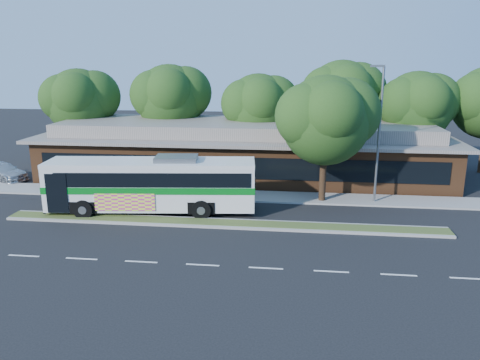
{
  "coord_description": "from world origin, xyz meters",
  "views": [
    {
      "loc": [
        4.15,
        -25.01,
        9.48
      ],
      "look_at": [
        0.79,
        3.41,
        2.0
      ],
      "focal_mm": 35.0,
      "sensor_mm": 36.0,
      "label": 1
    }
  ],
  "objects": [
    {
      "name": "plaza_building",
      "position": [
        0.0,
        12.99,
        2.13
      ],
      "size": [
        33.2,
        11.2,
        4.45
      ],
      "color": "brown",
      "rests_on": "ground"
    },
    {
      "name": "parking_lot",
      "position": [
        -18.0,
        10.0,
        0.01
      ],
      "size": [
        14.0,
        12.0,
        0.01
      ],
      "primitive_type": "cube",
      "color": "black",
      "rests_on": "ground"
    },
    {
      "name": "tree_bg_d",
      "position": [
        8.45,
        16.15,
        6.42
      ],
      "size": [
        6.91,
        6.2,
        9.37
      ],
      "color": "black",
      "rests_on": "ground"
    },
    {
      "name": "tree_bg_c",
      "position": [
        1.4,
        15.13,
        5.59
      ],
      "size": [
        6.24,
        5.6,
        8.26
      ],
      "color": "black",
      "rests_on": "ground"
    },
    {
      "name": "tree_bg_b",
      "position": [
        -6.57,
        16.14,
        6.14
      ],
      "size": [
        6.69,
        6.0,
        9.0
      ],
      "color": "black",
      "rests_on": "ground"
    },
    {
      "name": "tree_bg_e",
      "position": [
        14.42,
        15.14,
        5.74
      ],
      "size": [
        6.47,
        5.8,
        8.5
      ],
      "color": "black",
      "rests_on": "ground"
    },
    {
      "name": "lamp_post",
      "position": [
        9.56,
        6.0,
        4.9
      ],
      "size": [
        0.93,
        0.18,
        9.07
      ],
      "color": "slate",
      "rests_on": "ground"
    },
    {
      "name": "tree_bg_a",
      "position": [
        -14.58,
        15.14,
        5.87
      ],
      "size": [
        6.47,
        5.8,
        8.63
      ],
      "color": "black",
      "rests_on": "ground"
    },
    {
      "name": "median_strip",
      "position": [
        0.0,
        0.6,
        0.07
      ],
      "size": [
        26.0,
        1.1,
        0.15
      ],
      "primitive_type": "cube",
      "color": "#3D4D20",
      "rests_on": "ground"
    },
    {
      "name": "sidewalk_tree",
      "position": [
        6.53,
        6.03,
        5.68
      ],
      "size": [
        6.55,
        5.87,
        8.47
      ],
      "color": "black",
      "rests_on": "ground"
    },
    {
      "name": "sedan",
      "position": [
        -19.0,
        8.84,
        0.68
      ],
      "size": [
        5.08,
        3.6,
        1.37
      ],
      "primitive_type": "imported",
      "rotation": [
        0.0,
        0.0,
        1.17
      ],
      "color": "#B4B8BB",
      "rests_on": "ground"
    },
    {
      "name": "transit_bus",
      "position": [
        -4.61,
        2.4,
        2.02
      ],
      "size": [
        13.13,
        4.14,
        3.63
      ],
      "rotation": [
        0.0,
        0.0,
        0.11
      ],
      "color": "silver",
      "rests_on": "ground"
    },
    {
      "name": "sidewalk",
      "position": [
        0.0,
        6.4,
        0.06
      ],
      "size": [
        44.0,
        2.6,
        0.12
      ],
      "primitive_type": "cube",
      "color": "gray",
      "rests_on": "ground"
    },
    {
      "name": "ground",
      "position": [
        0.0,
        0.0,
        0.0
      ],
      "size": [
        120.0,
        120.0,
        0.0
      ],
      "primitive_type": "plane",
      "color": "black",
      "rests_on": "ground"
    }
  ]
}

